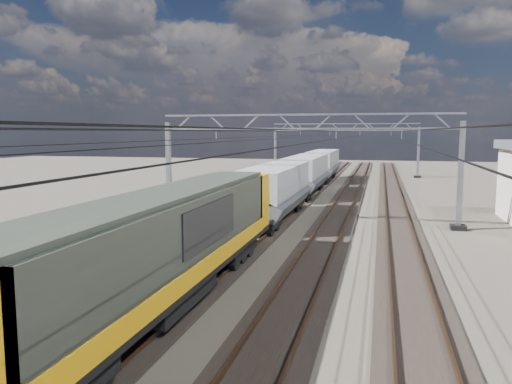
% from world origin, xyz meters
% --- Properties ---
extents(ground, '(160.00, 160.00, 0.00)m').
position_xyz_m(ground, '(0.00, 0.00, 0.00)').
color(ground, black).
rests_on(ground, ground).
extents(track_outer_west, '(2.60, 140.00, 0.30)m').
position_xyz_m(track_outer_west, '(-6.00, 0.00, 0.07)').
color(track_outer_west, black).
rests_on(track_outer_west, ground).
extents(track_loco, '(2.60, 140.00, 0.30)m').
position_xyz_m(track_loco, '(-2.00, 0.00, 0.07)').
color(track_loco, black).
rests_on(track_loco, ground).
extents(track_inner_east, '(2.60, 140.00, 0.30)m').
position_xyz_m(track_inner_east, '(2.00, 0.00, 0.07)').
color(track_inner_east, black).
rests_on(track_inner_east, ground).
extents(track_outer_east, '(2.60, 140.00, 0.30)m').
position_xyz_m(track_outer_east, '(6.00, 0.00, 0.07)').
color(track_outer_east, black).
rests_on(track_outer_east, ground).
extents(catenary_gantry_mid, '(19.90, 0.90, 7.11)m').
position_xyz_m(catenary_gantry_mid, '(0.00, 4.00, 3.91)').
color(catenary_gantry_mid, gray).
rests_on(catenary_gantry_mid, ground).
extents(catenary_gantry_far, '(19.90, 0.90, 7.11)m').
position_xyz_m(catenary_gantry_far, '(0.00, 40.00, 3.91)').
color(catenary_gantry_far, gray).
rests_on(catenary_gantry_far, ground).
extents(overhead_wires, '(12.03, 140.00, 0.53)m').
position_xyz_m(overhead_wires, '(0.00, 8.00, 5.75)').
color(overhead_wires, black).
rests_on(overhead_wires, ground).
extents(locomotive, '(2.76, 21.10, 3.62)m').
position_xyz_m(locomotive, '(-2.00, -13.47, 2.33)').
color(locomotive, black).
rests_on(locomotive, ground).
extents(hopper_wagon_lead, '(3.38, 13.00, 3.25)m').
position_xyz_m(hopper_wagon_lead, '(-2.00, 4.22, 2.23)').
color(hopper_wagon_lead, black).
rests_on(hopper_wagon_lead, ground).
extents(hopper_wagon_mid, '(3.38, 13.00, 3.25)m').
position_xyz_m(hopper_wagon_mid, '(-2.00, 18.42, 2.23)').
color(hopper_wagon_mid, black).
rests_on(hopper_wagon_mid, ground).
extents(hopper_wagon_third, '(3.38, 13.00, 3.25)m').
position_xyz_m(hopper_wagon_third, '(-2.00, 32.62, 2.23)').
color(hopper_wagon_third, black).
rests_on(hopper_wagon_third, ground).
extents(trackside_cabinet, '(0.49, 0.41, 1.31)m').
position_xyz_m(trackside_cabinet, '(-8.13, -9.81, 1.00)').
color(trackside_cabinet, gray).
rests_on(trackside_cabinet, ground).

